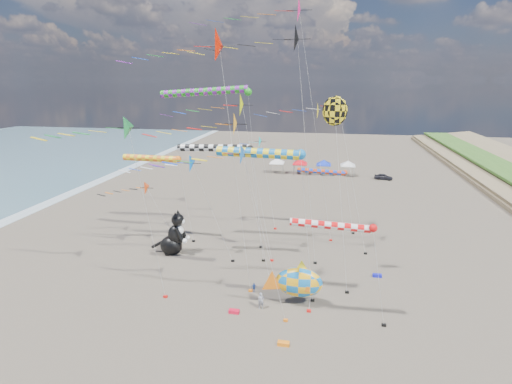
{
  "coord_description": "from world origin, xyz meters",
  "views": [
    {
      "loc": [
        4.95,
        -24.17,
        19.51
      ],
      "look_at": [
        -1.74,
        12.0,
        9.18
      ],
      "focal_mm": 28.0,
      "sensor_mm": 36.0,
      "label": 1
    }
  ],
  "objects_px": {
    "cat_inflatable": "(173,232)",
    "person_adult": "(261,301)",
    "child_green": "(287,283)",
    "child_blue": "(254,288)",
    "parked_car": "(384,177)",
    "fish_inflatable": "(298,282)"
  },
  "relations": [
    {
      "from": "person_adult",
      "to": "parked_car",
      "type": "bearing_deg",
      "value": 54.24
    },
    {
      "from": "cat_inflatable",
      "to": "child_blue",
      "type": "bearing_deg",
      "value": -34.04
    },
    {
      "from": "cat_inflatable",
      "to": "fish_inflatable",
      "type": "xyz_separation_m",
      "value": [
        15.15,
        -8.47,
        -0.38
      ]
    },
    {
      "from": "fish_inflatable",
      "to": "child_blue",
      "type": "bearing_deg",
      "value": 161.43
    },
    {
      "from": "parked_car",
      "to": "child_green",
      "type": "bearing_deg",
      "value": 175.48
    },
    {
      "from": "fish_inflatable",
      "to": "child_blue",
      "type": "height_order",
      "value": "fish_inflatable"
    },
    {
      "from": "child_blue",
      "to": "parked_car",
      "type": "height_order",
      "value": "parked_car"
    },
    {
      "from": "fish_inflatable",
      "to": "child_green",
      "type": "height_order",
      "value": "fish_inflatable"
    },
    {
      "from": "person_adult",
      "to": "child_green",
      "type": "bearing_deg",
      "value": 46.75
    },
    {
      "from": "person_adult",
      "to": "parked_car",
      "type": "distance_m",
      "value": 53.95
    },
    {
      "from": "fish_inflatable",
      "to": "child_blue",
      "type": "relative_size",
      "value": 5.8
    },
    {
      "from": "cat_inflatable",
      "to": "child_blue",
      "type": "height_order",
      "value": "cat_inflatable"
    },
    {
      "from": "child_green",
      "to": "person_adult",
      "type": "bearing_deg",
      "value": -102.72
    },
    {
      "from": "cat_inflatable",
      "to": "child_green",
      "type": "bearing_deg",
      "value": -23.74
    },
    {
      "from": "cat_inflatable",
      "to": "child_blue",
      "type": "xyz_separation_m",
      "value": [
        10.85,
        -7.03,
        -2.14
      ]
    },
    {
      "from": "cat_inflatable",
      "to": "person_adult",
      "type": "xyz_separation_m",
      "value": [
        12.0,
        -9.72,
        -1.85
      ]
    },
    {
      "from": "child_blue",
      "to": "parked_car",
      "type": "xyz_separation_m",
      "value": [
        17.57,
        48.7,
        0.13
      ]
    },
    {
      "from": "cat_inflatable",
      "to": "fish_inflatable",
      "type": "height_order",
      "value": "cat_inflatable"
    },
    {
      "from": "child_green",
      "to": "cat_inflatable",
      "type": "bearing_deg",
      "value": 169.84
    },
    {
      "from": "cat_inflatable",
      "to": "child_blue",
      "type": "relative_size",
      "value": 5.41
    },
    {
      "from": "fish_inflatable",
      "to": "child_green",
      "type": "relative_size",
      "value": 4.72
    },
    {
      "from": "person_adult",
      "to": "child_green",
      "type": "height_order",
      "value": "person_adult"
    }
  ]
}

